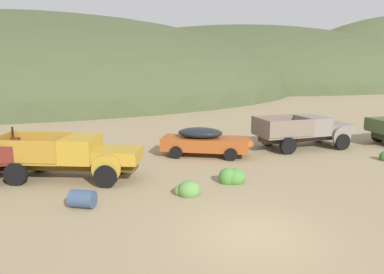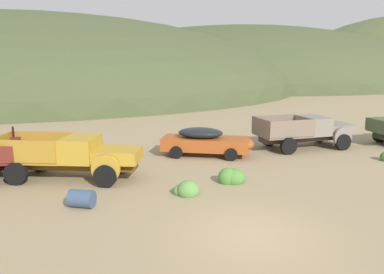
{
  "view_description": "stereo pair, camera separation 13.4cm",
  "coord_description": "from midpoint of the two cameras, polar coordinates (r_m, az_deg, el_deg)",
  "views": [
    {
      "loc": [
        -3.18,
        -9.93,
        5.06
      ],
      "look_at": [
        -0.84,
        7.82,
        1.47
      ],
      "focal_mm": 34.78,
      "sensor_mm": 36.0,
      "label": 1
    },
    {
      "loc": [
        -3.04,
        -9.95,
        5.06
      ],
      "look_at": [
        -0.84,
        7.82,
        1.47
      ],
      "focal_mm": 34.78,
      "sensor_mm": 36.0,
      "label": 2
    }
  ],
  "objects": [
    {
      "name": "oil_drum_spare",
      "position": [
        13.91,
        -16.3,
        -9.05
      ],
      "size": [
        1.01,
        0.87,
        0.64
      ],
      "color": "#384C6B",
      "rests_on": "ground"
    },
    {
      "name": "hill_far_right",
      "position": [
        92.8,
        7.78,
        8.12
      ],
      "size": [
        94.71,
        70.91,
        27.17
      ],
      "primitive_type": "ellipsoid",
      "color": "#424C2D",
      "rests_on": "ground"
    },
    {
      "name": "bush_between_trucks",
      "position": [
        16.09,
        6.27,
        -6.2
      ],
      "size": [
        1.18,
        0.87,
        0.84
      ],
      "color": "#4C8438",
      "rests_on": "ground"
    },
    {
      "name": "truck_primer_gray",
      "position": [
        23.48,
        17.88,
        0.89
      ],
      "size": [
        6.19,
        3.3,
        1.91
      ],
      "rotation": [
        0.0,
        0.0,
        0.17
      ],
      "color": "#3D322D",
      "rests_on": "ground"
    },
    {
      "name": "truck_mustard",
      "position": [
        17.05,
        -16.92,
        -2.87
      ],
      "size": [
        6.55,
        3.29,
        1.91
      ],
      "rotation": [
        0.0,
        0.0,
        -0.21
      ],
      "color": "#593D12",
      "rests_on": "ground"
    },
    {
      "name": "hill_distant",
      "position": [
        75.63,
        -22.87,
        6.63
      ],
      "size": [
        94.76,
        82.38,
        26.83
      ],
      "primitive_type": "ellipsoid",
      "color": "#424C2D",
      "rests_on": "ground"
    },
    {
      "name": "car_oxide_orange",
      "position": [
        20.39,
        2.68,
        -0.67
      ],
      "size": [
        5.24,
        3.02,
        1.57
      ],
      "rotation": [
        0.0,
        0.0,
        -0.29
      ],
      "color": "#A34C1E",
      "rests_on": "ground"
    },
    {
      "name": "ground_plane",
      "position": [
        11.58,
        9.57,
        -14.72
      ],
      "size": [
        300.0,
        300.0,
        0.0
      ],
      "primitive_type": "plane",
      "color": "#998460"
    },
    {
      "name": "bush_front_left",
      "position": [
        14.58,
        -0.6,
        -8.19
      ],
      "size": [
        1.02,
        0.81,
        0.76
      ],
      "color": "#5B8E42",
      "rests_on": "ground"
    }
  ]
}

